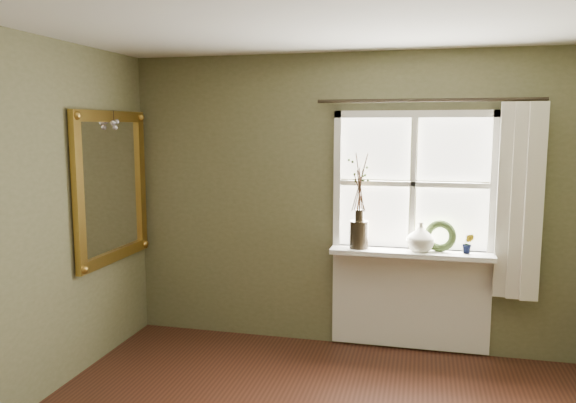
% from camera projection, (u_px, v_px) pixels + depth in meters
% --- Properties ---
extents(wall_back, '(4.00, 0.10, 2.60)m').
position_uv_depth(wall_back, '(350.00, 202.00, 5.01)').
color(wall_back, '#646342').
rests_on(wall_back, ground).
extents(window_frame, '(1.36, 0.06, 1.24)m').
position_uv_depth(window_frame, '(413.00, 184.00, 4.79)').
color(window_frame, white).
rests_on(window_frame, wall_back).
extents(window_sill, '(1.36, 0.26, 0.04)m').
position_uv_depth(window_sill, '(411.00, 253.00, 4.76)').
color(window_sill, white).
rests_on(window_sill, wall_back).
extents(window_apron, '(1.36, 0.04, 0.88)m').
position_uv_depth(window_apron, '(410.00, 299.00, 4.92)').
color(window_apron, white).
rests_on(window_apron, ground).
extents(dark_jug, '(0.18, 0.18, 0.24)m').
position_uv_depth(dark_jug, '(359.00, 235.00, 4.84)').
color(dark_jug, black).
rests_on(dark_jug, window_sill).
extents(cream_vase, '(0.28, 0.28, 0.24)m').
position_uv_depth(cream_vase, '(421.00, 237.00, 4.72)').
color(cream_vase, silver).
rests_on(cream_vase, window_sill).
extents(wreath, '(0.29, 0.16, 0.28)m').
position_uv_depth(wreath, '(440.00, 239.00, 4.73)').
color(wreath, '#30421D').
rests_on(wreath, window_sill).
extents(potted_plant_left, '(0.09, 0.06, 0.16)m').
position_uv_depth(potted_plant_left, '(353.00, 239.00, 4.86)').
color(potted_plant_left, '#30421D').
rests_on(potted_plant_left, window_sill).
extents(potted_plant_right, '(0.11, 0.09, 0.17)m').
position_uv_depth(potted_plant_right, '(468.00, 243.00, 4.64)').
color(potted_plant_right, '#30421D').
rests_on(potted_plant_right, window_sill).
extents(curtain, '(0.36, 0.12, 1.59)m').
position_uv_depth(curtain, '(519.00, 202.00, 4.51)').
color(curtain, beige).
rests_on(curtain, wall_back).
extents(curtain_rod, '(1.84, 0.03, 0.03)m').
position_uv_depth(curtain_rod, '(428.00, 100.00, 4.61)').
color(curtain_rod, black).
rests_on(curtain_rod, wall_back).
extents(gilt_mirror, '(0.10, 1.08, 1.29)m').
position_uv_depth(gilt_mirror, '(112.00, 187.00, 4.81)').
color(gilt_mirror, white).
rests_on(gilt_mirror, wall_left).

